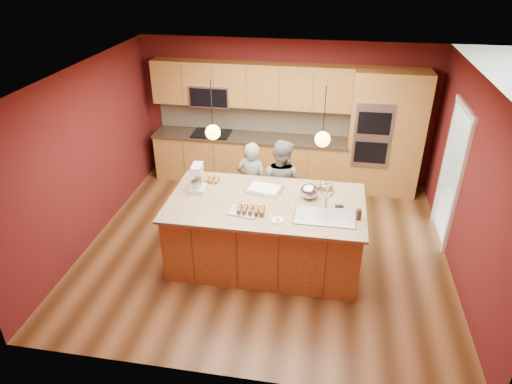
% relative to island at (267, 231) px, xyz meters
% --- Properties ---
extents(floor, '(5.50, 5.50, 0.00)m').
position_rel_island_xyz_m(floor, '(-0.06, 0.35, -0.52)').
color(floor, '#442712').
rests_on(floor, ground).
extents(ceiling, '(5.50, 5.50, 0.00)m').
position_rel_island_xyz_m(ceiling, '(-0.06, 0.35, 2.18)').
color(ceiling, white).
rests_on(ceiling, ground).
extents(wall_back, '(5.50, 0.00, 5.50)m').
position_rel_island_xyz_m(wall_back, '(-0.06, 2.85, 0.83)').
color(wall_back, '#501414').
rests_on(wall_back, ground).
extents(wall_front, '(5.50, 0.00, 5.50)m').
position_rel_island_xyz_m(wall_front, '(-0.06, -2.15, 0.83)').
color(wall_front, '#501414').
rests_on(wall_front, ground).
extents(wall_left, '(0.00, 5.00, 5.00)m').
position_rel_island_xyz_m(wall_left, '(-2.81, 0.35, 0.83)').
color(wall_left, '#501414').
rests_on(wall_left, ground).
extents(wall_right, '(0.00, 5.00, 5.00)m').
position_rel_island_xyz_m(wall_right, '(2.69, 0.35, 0.83)').
color(wall_right, '#501414').
rests_on(wall_right, ground).
extents(cabinet_run, '(3.74, 0.64, 2.30)m').
position_rel_island_xyz_m(cabinet_run, '(-0.74, 2.60, 0.47)').
color(cabinet_run, '#9C5624').
rests_on(cabinet_run, floor).
extents(oven_column, '(1.30, 0.62, 2.30)m').
position_rel_island_xyz_m(oven_column, '(1.78, 2.55, 0.63)').
color(oven_column, '#9C5624').
rests_on(oven_column, floor).
extents(doorway_trim, '(0.08, 1.11, 2.20)m').
position_rel_island_xyz_m(doorway_trim, '(2.67, 1.15, 0.53)').
color(doorway_trim, white).
rests_on(doorway_trim, wall_right).
extents(pendant_left, '(0.20, 0.20, 0.80)m').
position_rel_island_xyz_m(pendant_left, '(-0.73, 0.00, 1.49)').
color(pendant_left, black).
rests_on(pendant_left, ceiling).
extents(pendant_right, '(0.20, 0.20, 0.80)m').
position_rel_island_xyz_m(pendant_right, '(0.70, 0.00, 1.49)').
color(pendant_right, black).
rests_on(pendant_right, ceiling).
extents(island, '(2.75, 1.54, 1.39)m').
position_rel_island_xyz_m(island, '(0.00, 0.00, 0.00)').
color(island, '#9C5624').
rests_on(island, floor).
extents(person_left, '(0.60, 0.46, 1.46)m').
position_rel_island_xyz_m(person_left, '(-0.39, 1.02, 0.21)').
color(person_left, black).
rests_on(person_left, floor).
extents(person_right, '(0.90, 0.81, 1.53)m').
position_rel_island_xyz_m(person_right, '(0.07, 1.02, 0.25)').
color(person_right, slate).
rests_on(person_right, floor).
extents(stand_mixer, '(0.23, 0.31, 0.40)m').
position_rel_island_xyz_m(stand_mixer, '(-1.05, 0.18, 0.67)').
color(stand_mixer, silver).
rests_on(stand_mixer, island).
extents(sheet_cake, '(0.56, 0.46, 0.05)m').
position_rel_island_xyz_m(sheet_cake, '(-0.09, 0.32, 0.52)').
color(sheet_cake, silver).
rests_on(sheet_cake, island).
extents(cooling_rack, '(0.44, 0.35, 0.02)m').
position_rel_island_xyz_m(cooling_rack, '(-0.27, -0.33, 0.51)').
color(cooling_rack, '#AEAFB5').
rests_on(cooling_rack, island).
extents(mixing_bowl, '(0.26, 0.26, 0.22)m').
position_rel_island_xyz_m(mixing_bowl, '(0.57, 0.21, 0.60)').
color(mixing_bowl, '#B9BCBF').
rests_on(mixing_bowl, island).
extents(plate, '(0.17, 0.17, 0.01)m').
position_rel_island_xyz_m(plate, '(0.21, -0.47, 0.50)').
color(plate, white).
rests_on(plate, island).
extents(tumbler, '(0.07, 0.07, 0.14)m').
position_rel_island_xyz_m(tumbler, '(1.25, -0.25, 0.57)').
color(tumbler, '#381D14').
rests_on(tumbler, island).
extents(phone, '(0.13, 0.08, 0.01)m').
position_rel_island_xyz_m(phone, '(1.00, 0.03, 0.50)').
color(phone, black).
rests_on(phone, island).
extents(cupcakes_left, '(0.23, 0.23, 0.07)m').
position_rel_island_xyz_m(cupcakes_left, '(-0.92, 0.48, 0.53)').
color(cupcakes_left, '#B4883C').
rests_on(cupcakes_left, island).
extents(cupcakes_rack, '(0.39, 0.23, 0.07)m').
position_rel_island_xyz_m(cupcakes_rack, '(-0.17, -0.31, 0.55)').
color(cupcakes_rack, '#B4883C').
rests_on(cupcakes_rack, island).
extents(cupcakes_right, '(0.24, 0.24, 0.07)m').
position_rel_island_xyz_m(cupcakes_right, '(0.77, 0.55, 0.53)').
color(cupcakes_right, '#B4883C').
rests_on(cupcakes_right, island).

